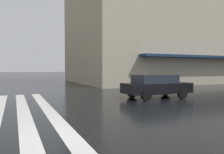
# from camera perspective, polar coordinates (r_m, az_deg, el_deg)

# --- Properties ---
(ground_plane) EXTENTS (220.00, 220.00, 0.00)m
(ground_plane) POSITION_cam_1_polar(r_m,az_deg,el_deg) (6.28, -12.46, -14.45)
(ground_plane) COLOR black
(haussmann_block_corner) EXTENTS (16.92, 24.37, 21.68)m
(haussmann_block_corner) POSITION_cam_1_polar(r_m,az_deg,el_deg) (33.75, 12.91, 17.30)
(haussmann_block_corner) COLOR tan
(haussmann_block_corner) RESTS_ON ground_plane
(car_black) EXTENTS (1.85, 4.10, 1.41)m
(car_black) POSITION_cam_1_polar(r_m,az_deg,el_deg) (13.90, 11.07, -2.12)
(car_black) COLOR black
(car_black) RESTS_ON ground_plane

